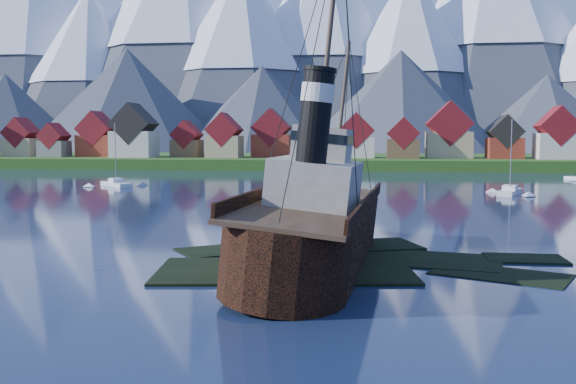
# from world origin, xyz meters

# --- Properties ---
(ground) EXTENTS (1400.00, 1400.00, 0.00)m
(ground) POSITION_xyz_m (0.00, 0.00, 0.00)
(ground) COLOR #182545
(ground) RESTS_ON ground
(shoal) EXTENTS (31.71, 21.24, 1.14)m
(shoal) POSITION_xyz_m (1.78, 2.15, -0.35)
(shoal) COLOR black
(shoal) RESTS_ON ground
(shore_bank) EXTENTS (600.00, 80.00, 3.20)m
(shore_bank) POSITION_xyz_m (0.00, 170.00, 0.00)
(shore_bank) COLOR #194212
(shore_bank) RESTS_ON ground
(seawall) EXTENTS (600.00, 2.50, 2.00)m
(seawall) POSITION_xyz_m (0.00, 132.00, 0.00)
(seawall) COLOR #3F3D38
(seawall) RESTS_ON ground
(town) EXTENTS (250.96, 16.69, 17.30)m
(town) POSITION_xyz_m (-33.12, 152.18, 8.99)
(town) COLOR maroon
(town) RESTS_ON ground
(mountains) EXTENTS (965.00, 340.00, 205.00)m
(mountains) POSITION_xyz_m (-0.79, 481.26, 89.34)
(mountains) COLOR #2D333D
(mountains) RESTS_ON ground
(tugboat_wreck) EXTENTS (7.48, 32.24, 25.55)m
(tugboat_wreck) POSITION_xyz_m (-1.31, 1.85, 3.20)
(tugboat_wreck) COLOR black
(tugboat_wreck) RESTS_ON ground
(sailboat_c) EXTENTS (8.70, 8.79, 12.75)m
(sailboat_c) POSITION_xyz_m (-46.06, 71.57, 0.29)
(sailboat_c) COLOR silver
(sailboat_c) RESTS_ON ground
(sailboat_d) EXTENTS (5.77, 9.74, 13.01)m
(sailboat_d) POSITION_xyz_m (25.69, 63.26, 0.30)
(sailboat_d) COLOR silver
(sailboat_d) RESTS_ON ground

